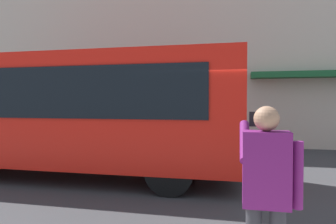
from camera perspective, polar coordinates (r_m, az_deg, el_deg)
The scene contains 4 objects.
ground_plane at distance 7.42m, azimuth 6.24°, elevation -13.00°, with size 60.00×60.00×0.00m, color #38383A.
building_facade_far at distance 14.54m, azimuth 9.58°, elevation 18.05°, with size 28.00×1.55×12.00m.
red_bus at distance 8.39m, azimuth -18.59°, elevation 0.26°, with size 9.05×2.54×3.08m.
pedestrian_photographer at distance 2.93m, azimuth 17.57°, elevation -12.94°, with size 0.53×0.52×1.70m.
Camera 1 is at (-0.81, 7.13, 1.88)m, focal length 33.26 mm.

